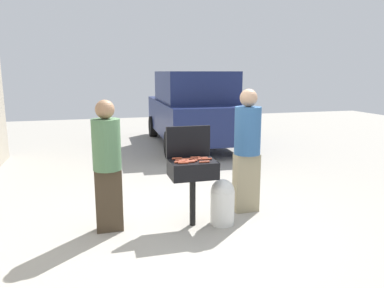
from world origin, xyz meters
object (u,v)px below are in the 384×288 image
hot_dog_9 (192,161)px  propane_tank (223,201)px  hot_dog_5 (203,158)px  hot_dog_3 (179,162)px  hot_dog_0 (177,158)px  hot_dog_11 (195,158)px  hot_dog_7 (190,162)px  parked_minivan (193,108)px  hot_dog_4 (207,159)px  person_left (107,161)px  hot_dog_10 (180,160)px  person_right (247,146)px  hot_dog_1 (196,159)px  hot_dog_6 (186,159)px  hot_dog_2 (204,162)px  hot_dog_12 (184,161)px  bbq_grill (193,171)px  hot_dog_8 (183,163)px

hot_dog_9 → propane_tank: bearing=-0.2°
hot_dog_5 → hot_dog_3: bearing=-159.0°
hot_dog_0 → hot_dog_11: size_ratio=1.00×
hot_dog_3 → hot_dog_11: 0.32m
hot_dog_7 → parked_minivan: 5.65m
hot_dog_4 → person_left: 1.27m
hot_dog_10 → person_right: bearing=15.2°
hot_dog_4 → hot_dog_7: bearing=-160.3°
hot_dog_1 → hot_dog_4: (0.14, -0.01, 0.00)m
hot_dog_0 → hot_dog_6: bearing=-32.5°
hot_dog_2 → hot_dog_12: size_ratio=1.00×
person_left → hot_dog_9: bearing=5.9°
hot_dog_7 → bbq_grill: bearing=58.4°
hot_dog_4 → hot_dog_12: size_ratio=1.00×
hot_dog_3 → hot_dog_10: size_ratio=1.00×
hot_dog_3 → hot_dog_6: size_ratio=1.00×
hot_dog_4 → hot_dog_9: same height
propane_tank → person_right: size_ratio=0.35×
hot_dog_4 → hot_dog_9: 0.22m
hot_dog_12 → hot_dog_4: bearing=2.4°
person_right → hot_dog_5: bearing=34.6°
hot_dog_7 → hot_dog_5: bearing=36.5°
hot_dog_3 → hot_dog_6: 0.18m
hot_dog_5 → propane_tank: bearing=-27.8°
person_right → hot_dog_10: bearing=31.8°
hot_dog_3 → person_right: 1.15m
hot_dog_7 → hot_dog_11: (0.13, 0.21, 0.00)m
hot_dog_2 → hot_dog_11: 0.26m
bbq_grill → person_right: person_right is taller
hot_dog_3 → hot_dog_8: 0.07m
hot_dog_5 → person_left: 1.23m
hot_dog_11 → person_right: size_ratio=0.07×
parked_minivan → hot_dog_0: bearing=74.3°
hot_dog_3 → hot_dog_7: size_ratio=1.00×
hot_dog_7 → propane_tank: size_ratio=0.21×
hot_dog_2 → hot_dog_6: (-0.18, 0.20, 0.00)m
hot_dog_3 → hot_dog_6: bearing=45.0°
hot_dog_9 → person_left: bearing=169.4°
hot_dog_3 → hot_dog_11: same height
parked_minivan → person_right: bearing=85.2°
hot_dog_10 → hot_dog_2: bearing=-30.4°
person_right → parked_minivan: parked_minivan is taller
hot_dog_4 → parked_minivan: 5.50m
hot_dog_8 → hot_dog_10: same height
hot_dog_7 → hot_dog_10: 0.15m
hot_dog_6 → hot_dog_10: (-0.09, -0.04, 0.00)m
hot_dog_8 → hot_dog_5: bearing=31.5°
hot_dog_0 → hot_dog_9: 0.25m
hot_dog_1 → hot_dog_11: size_ratio=1.00×
propane_tank → person_right: person_right is taller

